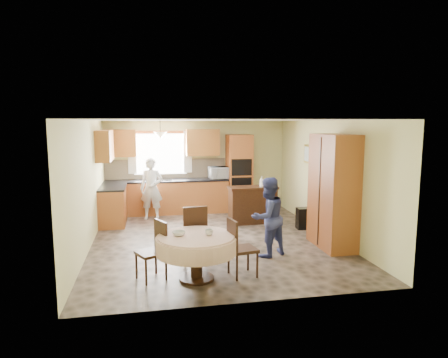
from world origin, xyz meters
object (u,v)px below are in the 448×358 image
chair_back (194,231)px  chair_right (238,245)px  sideboard (253,206)px  oven_tower (239,173)px  person_dining (268,217)px  dining_table (196,245)px  person_sink (152,189)px  chair_left (155,247)px  cupboard (333,191)px

chair_back → chair_right: chair_back is taller
sideboard → chair_back: size_ratio=1.16×
oven_tower → chair_back: 4.33m
chair_back → person_dining: size_ratio=0.70×
dining_table → person_sink: person_sink is taller
dining_table → oven_tower: bearing=69.4°
person_sink → sideboard: bearing=-9.9°
chair_left → person_dining: person_dining is taller
sideboard → chair_left: 3.96m
oven_tower → chair_left: bearing=-117.8°
person_sink → person_dining: person_sink is taller
chair_right → oven_tower: bearing=-23.6°
dining_table → chair_back: bearing=85.5°
dining_table → chair_back: chair_back is taller
chair_back → person_dining: (1.37, 0.09, 0.17)m
sideboard → person_dining: bearing=-100.6°
sideboard → cupboard: (1.06, -2.14, 0.69)m
chair_left → chair_right: (1.31, -0.16, 0.01)m
sideboard → chair_right: (-1.12, -3.30, 0.10)m
chair_left → chair_right: 1.32m
cupboard → person_sink: bearing=139.2°
sideboard → dining_table: size_ratio=0.94×
sideboard → person_dining: size_ratio=0.81×
oven_tower → sideboard: bearing=-89.6°
sideboard → person_sink: bearing=158.1°
chair_right → person_sink: size_ratio=0.60×
dining_table → chair_left: bearing=164.6°
chair_left → person_dining: (2.06, 0.71, 0.22)m
oven_tower → chair_back: bearing=-113.5°
chair_back → chair_right: (0.61, -0.79, -0.04)m
chair_back → person_sink: size_ratio=0.65×
oven_tower → chair_back: (-1.72, -3.94, -0.49)m
dining_table → person_dining: size_ratio=0.86×
cupboard → person_dining: cupboard is taller
cupboard → chair_right: cupboard is taller
cupboard → dining_table: (-2.85, -1.17, -0.56)m
cupboard → dining_table: size_ratio=1.77×
cupboard → chair_left: bearing=-164.1°
chair_right → chair_left: bearing=72.4°
dining_table → chair_right: bearing=0.7°
chair_left → chair_back: 0.94m
chair_back → person_sink: (-0.69, 3.38, 0.22)m
cupboard → chair_back: bearing=-172.4°
oven_tower → chair_right: size_ratio=2.25×
chair_left → person_sink: 4.01m
sideboard → dining_table: (-1.79, -3.31, 0.13)m
sideboard → person_sink: 2.60m
person_sink → cupboard: bearing=-31.0°
cupboard → chair_back: 2.87m
sideboard → chair_right: bearing=-110.8°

